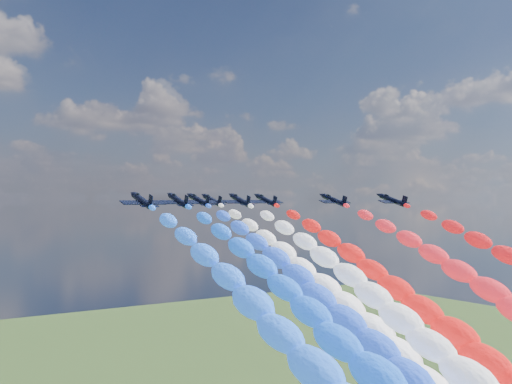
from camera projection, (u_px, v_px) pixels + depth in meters
jet_0 at (142, 200)px, 125.01m from camera, size 9.08×12.35×5.82m
trail_0 at (298, 370)px, 82.46m from camera, size 7.12×99.18×48.96m
jet_1 at (178, 200)px, 140.31m from camera, size 9.33×12.53×5.82m
trail_1 at (325, 344)px, 97.76m from camera, size 7.12×99.18×48.96m
jet_2 at (199, 200)px, 156.79m from camera, size 9.54×12.69×5.82m
trail_2 at (333, 323)px, 114.24m from camera, size 7.12×99.18×48.96m
jet_3 at (240, 200)px, 158.10m from camera, size 9.57×12.71×5.82m
trail_3 at (387, 321)px, 115.55m from camera, size 7.12×99.18×48.96m
jet_4 at (212, 200)px, 172.26m from camera, size 9.00×12.30×5.82m
trail_4 at (334, 308)px, 129.71m from camera, size 7.12×99.18×48.96m
jet_5 at (266, 200)px, 167.84m from camera, size 9.18×12.43×5.82m
trail_5 at (411, 312)px, 125.29m from camera, size 7.12×99.18×48.96m
jet_6 at (334, 200)px, 165.47m from camera, size 8.96×12.27×5.82m
trail_6 at (505, 314)px, 122.92m from camera, size 7.12×99.18×48.96m
jet_7 at (392, 200)px, 162.26m from camera, size 9.02×12.32×5.82m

